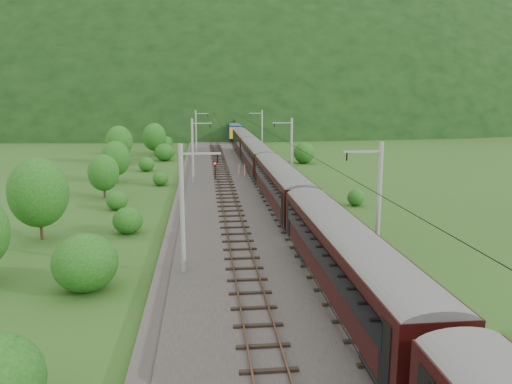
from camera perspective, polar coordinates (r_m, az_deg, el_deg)
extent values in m
plane|color=#2A4816|center=(32.35, 2.97, -9.15)|extent=(600.00, 600.00, 0.00)
cube|color=#38332D|center=(41.75, 0.84, -4.24)|extent=(14.00, 220.00, 0.30)
cube|color=brown|center=(41.41, -3.45, -3.89)|extent=(0.08, 220.00, 0.15)
cube|color=brown|center=(41.50, -1.47, -3.84)|extent=(0.08, 220.00, 0.15)
cube|color=black|center=(41.48, -2.46, -4.04)|extent=(2.40, 220.00, 0.12)
cube|color=brown|center=(41.88, 3.13, -3.71)|extent=(0.08, 220.00, 0.15)
cube|color=brown|center=(42.13, 5.06, -3.65)|extent=(0.08, 220.00, 0.15)
cube|color=black|center=(42.04, 4.10, -3.86)|extent=(2.40, 220.00, 0.12)
cylinder|color=gray|center=(30.79, -8.43, -1.96)|extent=(0.28, 0.28, 8.00)
cube|color=gray|center=(30.17, -6.33, 4.39)|extent=(2.40, 0.12, 0.12)
cylinder|color=black|center=(30.22, -4.42, 3.86)|extent=(0.10, 0.10, 0.50)
cylinder|color=gray|center=(62.37, -7.26, 4.67)|extent=(0.28, 0.28, 8.00)
cube|color=gray|center=(62.07, -6.22, 7.81)|extent=(2.40, 0.12, 0.12)
cylinder|color=black|center=(62.09, -5.28, 7.55)|extent=(0.10, 0.10, 0.50)
cylinder|color=gray|center=(94.23, -6.87, 6.83)|extent=(0.28, 0.28, 8.00)
cube|color=gray|center=(94.04, -6.18, 8.91)|extent=(2.40, 0.12, 0.12)
cylinder|color=black|center=(94.05, -5.56, 8.74)|extent=(0.10, 0.10, 0.50)
cylinder|color=gray|center=(126.17, -6.68, 7.90)|extent=(0.28, 0.28, 8.00)
cube|color=gray|center=(126.02, -6.16, 9.45)|extent=(2.40, 0.12, 0.12)
cylinder|color=black|center=(126.03, -5.70, 9.32)|extent=(0.10, 0.10, 0.50)
cylinder|color=gray|center=(158.13, -6.56, 8.53)|extent=(0.28, 0.28, 8.00)
cube|color=gray|center=(158.01, -6.15, 9.77)|extent=(2.40, 0.12, 0.12)
cylinder|color=black|center=(158.02, -5.78, 9.67)|extent=(0.10, 0.10, 0.50)
cylinder|color=gray|center=(32.67, 13.86, -1.41)|extent=(0.28, 0.28, 8.00)
cube|color=gray|center=(31.73, 12.09, 4.54)|extent=(2.40, 0.12, 0.12)
cylinder|color=black|center=(31.47, 10.34, 4.00)|extent=(0.10, 0.10, 0.50)
cylinder|color=gray|center=(63.32, 4.07, 4.82)|extent=(0.28, 0.28, 8.00)
cube|color=gray|center=(62.84, 3.03, 7.90)|extent=(2.40, 0.12, 0.12)
cylinder|color=black|center=(62.71, 2.11, 7.63)|extent=(0.10, 0.10, 0.50)
cylinder|color=gray|center=(94.87, 0.69, 6.93)|extent=(0.28, 0.28, 8.00)
cube|color=gray|center=(94.55, -0.03, 8.98)|extent=(2.40, 0.12, 0.12)
cylinder|color=black|center=(94.46, -0.64, 8.80)|extent=(0.10, 0.10, 0.50)
cylinder|color=gray|center=(126.64, -1.01, 7.98)|extent=(0.28, 0.28, 8.00)
cube|color=gray|center=(126.40, -1.56, 9.51)|extent=(2.40, 0.12, 0.12)
cylinder|color=black|center=(126.34, -2.02, 9.37)|extent=(0.10, 0.10, 0.50)
cylinder|color=gray|center=(158.50, -2.03, 8.60)|extent=(0.28, 0.28, 8.00)
cube|color=gray|center=(158.31, -2.47, 9.83)|extent=(2.40, 0.12, 0.12)
cylinder|color=black|center=(158.26, -2.84, 9.72)|extent=(0.10, 0.10, 0.50)
cylinder|color=black|center=(40.25, -2.54, 5.26)|extent=(0.03, 198.00, 0.03)
cylinder|color=black|center=(40.82, 4.23, 5.32)|extent=(0.03, 198.00, 0.03)
ellipsoid|color=black|center=(290.23, -5.10, 8.85)|extent=(504.00, 360.00, 244.00)
ellipsoid|color=black|center=(349.68, -25.50, 8.20)|extent=(336.00, 280.00, 132.00)
cube|color=black|center=(26.48, 10.21, -7.41)|extent=(2.77, 21.04, 2.87)
cylinder|color=slate|center=(26.11, 10.31, -4.72)|extent=(2.77, 20.93, 2.77)
cube|color=black|center=(26.03, 7.24, -6.85)|extent=(0.05, 18.51, 1.10)
cube|color=black|center=(26.80, 13.15, -6.53)|extent=(0.05, 18.51, 1.10)
cube|color=black|center=(20.87, 15.92, -18.59)|extent=(2.10, 3.06, 0.86)
cube|color=black|center=(33.83, 6.64, -6.51)|extent=(2.10, 3.06, 0.86)
cube|color=black|center=(47.33, 2.86, 0.96)|extent=(2.77, 21.04, 2.87)
cylinder|color=slate|center=(47.12, 2.88, 2.50)|extent=(2.77, 20.93, 2.77)
cube|color=black|center=(47.08, 1.18, 1.34)|extent=(0.05, 18.51, 1.10)
cube|color=black|center=(47.51, 4.55, 1.39)|extent=(0.05, 18.51, 1.10)
cube|color=black|center=(40.63, 4.43, -3.46)|extent=(2.10, 3.06, 0.86)
cube|color=black|center=(54.84, 1.67, 0.39)|extent=(2.10, 3.06, 0.86)
cube|color=black|center=(68.87, 0.06, 4.16)|extent=(2.77, 21.04, 2.87)
cylinder|color=slate|center=(68.72, 0.06, 5.23)|extent=(2.77, 20.93, 2.77)
cube|color=black|center=(68.69, -1.11, 4.43)|extent=(0.05, 18.51, 1.10)
cube|color=black|center=(68.99, 1.23, 4.45)|extent=(0.05, 18.51, 1.10)
cube|color=black|center=(61.89, 0.78, 1.62)|extent=(2.10, 3.06, 0.86)
cube|color=black|center=(76.37, -0.52, 3.43)|extent=(2.10, 3.06, 0.86)
cube|color=black|center=(90.60, -1.41, 5.82)|extent=(2.77, 21.04, 2.87)
cylinder|color=slate|center=(90.49, -1.41, 6.64)|extent=(2.77, 20.93, 2.77)
cube|color=black|center=(90.47, -2.30, 6.03)|extent=(0.05, 18.51, 1.10)
cube|color=black|center=(90.69, -0.52, 6.05)|extent=(0.05, 18.51, 1.10)
cube|color=black|center=(83.50, -1.00, 4.09)|extent=(2.10, 3.06, 0.86)
cube|color=black|center=(98.09, -1.75, 5.13)|extent=(2.10, 3.06, 0.86)
cube|color=navy|center=(120.98, -2.58, 7.14)|extent=(2.77, 17.21, 2.87)
cylinder|color=slate|center=(120.90, -2.59, 7.75)|extent=(2.77, 17.13, 2.77)
cube|color=black|center=(120.89, -3.25, 7.30)|extent=(0.05, 15.15, 1.10)
cube|color=black|center=(121.05, -1.91, 7.31)|extent=(0.05, 15.15, 1.10)
cube|color=black|center=(115.14, -2.39, 6.01)|extent=(2.10, 3.06, 0.86)
cube|color=black|center=(127.12, -2.74, 6.49)|extent=(2.10, 3.06, 0.86)
cube|color=gold|center=(129.37, -2.81, 7.31)|extent=(2.83, 0.50, 2.58)
cube|color=gold|center=(112.63, -2.32, 6.76)|extent=(2.83, 0.50, 2.58)
cube|color=black|center=(123.86, -2.67, 8.14)|extent=(0.08, 1.60, 0.86)
cylinder|color=red|center=(68.74, -1.96, 2.58)|extent=(0.15, 0.15, 1.44)
cylinder|color=red|center=(67.89, -1.30, 2.55)|extent=(0.17, 0.17, 1.61)
cylinder|color=black|center=(64.96, -4.71, 2.32)|extent=(0.14, 0.14, 2.04)
sphere|color=red|center=(64.81, -4.72, 3.26)|extent=(0.24, 0.24, 0.24)
ellipsoid|color=#164913|center=(30.55, -18.94, -7.66)|extent=(3.74, 3.74, 3.36)
ellipsoid|color=#164913|center=(41.99, -14.45, -3.16)|extent=(2.45, 2.45, 2.20)
ellipsoid|color=#164913|center=(50.86, -15.63, -0.93)|extent=(2.12, 2.12, 1.90)
ellipsoid|color=#164913|center=(63.17, -10.86, 1.51)|extent=(1.96, 1.96, 1.76)
ellipsoid|color=#164913|center=(75.44, -12.42, 3.12)|extent=(2.35, 2.35, 2.11)
ellipsoid|color=#164913|center=(86.70, -10.41, 4.50)|extent=(3.32, 3.32, 2.99)
ellipsoid|color=#164913|center=(97.48, -10.68, 5.29)|extent=(3.66, 3.66, 3.29)
ellipsoid|color=#164913|center=(109.44, -10.20, 5.67)|extent=(2.59, 2.59, 2.33)
ellipsoid|color=#164913|center=(120.93, -9.96, 6.32)|extent=(3.26, 3.26, 2.93)
cylinder|color=black|center=(42.25, -23.41, -2.73)|extent=(0.24, 0.24, 3.52)
ellipsoid|color=#164913|center=(41.85, -23.62, -0.05)|extent=(4.52, 4.52, 5.43)
cylinder|color=black|center=(57.12, -16.95, 0.65)|extent=(0.24, 0.24, 2.62)
ellipsoid|color=#164913|center=(56.88, -17.04, 2.13)|extent=(3.36, 3.36, 4.04)
cylinder|color=black|center=(66.85, -15.67, 2.31)|extent=(0.24, 0.24, 2.90)
ellipsoid|color=#164913|center=(66.62, -15.75, 3.72)|extent=(3.73, 3.73, 4.48)
cylinder|color=black|center=(85.35, -15.29, 4.31)|extent=(0.24, 0.24, 3.36)
ellipsoid|color=#164913|center=(85.16, -15.36, 5.59)|extent=(4.32, 4.32, 5.18)
cylinder|color=black|center=(93.46, -11.49, 5.02)|extent=(0.24, 0.24, 3.31)
ellipsoid|color=#164913|center=(93.29, -11.53, 6.18)|extent=(4.25, 4.25, 5.10)
ellipsoid|color=#164913|center=(51.79, 11.34, -0.72)|extent=(1.73, 1.73, 1.55)
ellipsoid|color=#164913|center=(82.48, 5.52, 4.35)|extent=(3.48, 3.48, 3.13)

